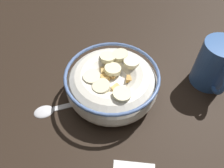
% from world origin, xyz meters
% --- Properties ---
extents(ground_plane, '(0.97, 0.97, 0.02)m').
position_xyz_m(ground_plane, '(0.00, 0.00, -0.01)').
color(ground_plane, black).
extents(cereal_bowl, '(0.17, 0.17, 0.07)m').
position_xyz_m(cereal_bowl, '(-0.00, -0.00, 0.03)').
color(cereal_bowl, silver).
rests_on(cereal_bowl, ground_plane).
extents(spoon, '(0.08, 0.16, 0.01)m').
position_xyz_m(spoon, '(0.04, -0.09, 0.00)').
color(spoon, silver).
rests_on(spoon, ground_plane).
extents(coffee_mug, '(0.10, 0.07, 0.09)m').
position_xyz_m(coffee_mug, '(-0.05, 0.19, 0.05)').
color(coffee_mug, '#335999').
rests_on(coffee_mug, ground_plane).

